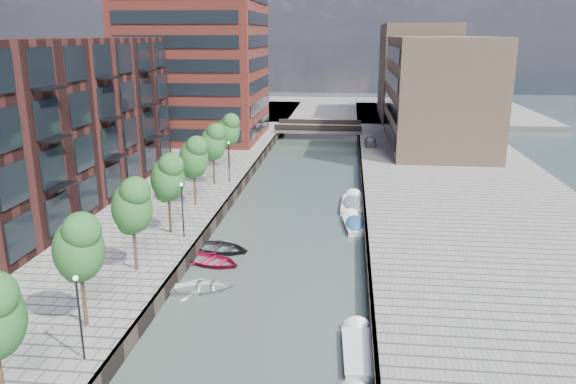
% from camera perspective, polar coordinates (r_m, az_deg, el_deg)
% --- Properties ---
extents(water, '(300.00, 300.00, 0.00)m').
position_cam_1_polar(water, '(55.83, 1.31, -0.17)').
color(water, '#38473F').
rests_on(water, ground).
extents(quay_right, '(20.00, 140.00, 1.00)m').
position_cam_1_polar(quay_right, '(56.69, 17.65, -0.16)').
color(quay_right, gray).
rests_on(quay_right, ground).
extents(quay_wall_left, '(0.25, 140.00, 1.00)m').
position_cam_1_polar(quay_wall_left, '(56.52, -4.86, 0.50)').
color(quay_wall_left, '#332823').
rests_on(quay_wall_left, ground).
extents(quay_wall_right, '(0.25, 140.00, 1.00)m').
position_cam_1_polar(quay_wall_right, '(55.53, 7.60, 0.14)').
color(quay_wall_right, '#332823').
rests_on(quay_wall_right, ground).
extents(far_closure, '(80.00, 40.00, 1.00)m').
position_cam_1_polar(far_closure, '(114.55, 3.92, 8.28)').
color(far_closure, gray).
rests_on(far_closure, ground).
extents(apartment_block, '(8.00, 38.00, 14.00)m').
position_cam_1_polar(apartment_block, '(50.47, -23.10, 6.16)').
color(apartment_block, black).
rests_on(apartment_block, quay_left).
extents(tower, '(18.00, 18.00, 30.00)m').
position_cam_1_polar(tower, '(81.40, -9.51, 16.03)').
color(tower, '#97362C').
rests_on(tower, quay_left).
extents(tan_block_near, '(12.00, 25.00, 14.00)m').
position_cam_1_polar(tan_block_near, '(76.72, 14.99, 9.76)').
color(tan_block_near, '#97775D').
rests_on(tan_block_near, quay_right).
extents(tan_block_far, '(12.00, 20.00, 16.00)m').
position_cam_1_polar(tan_block_far, '(102.34, 12.90, 11.83)').
color(tan_block_far, '#97775D').
rests_on(tan_block_far, quay_right).
extents(bridge, '(13.00, 6.00, 1.30)m').
position_cam_1_polar(bridge, '(86.74, 3.15, 6.49)').
color(bridge, gray).
rests_on(bridge, ground).
extents(tree_1, '(2.50, 2.50, 5.95)m').
position_cam_1_polar(tree_1, '(29.49, -20.53, -5.13)').
color(tree_1, '#382619').
rests_on(tree_1, quay_left).
extents(tree_2, '(2.50, 2.50, 5.95)m').
position_cam_1_polar(tree_2, '(35.52, -15.59, -1.21)').
color(tree_2, '#382619').
rests_on(tree_2, quay_left).
extents(tree_3, '(2.50, 2.50, 5.95)m').
position_cam_1_polar(tree_3, '(41.85, -12.13, 1.56)').
color(tree_3, '#382619').
rests_on(tree_3, quay_left).
extents(tree_4, '(2.50, 2.50, 5.95)m').
position_cam_1_polar(tree_4, '(48.37, -9.58, 3.59)').
color(tree_4, '#382619').
rests_on(tree_4, quay_left).
extents(tree_5, '(2.50, 2.50, 5.95)m').
position_cam_1_polar(tree_5, '(55.01, -7.64, 5.13)').
color(tree_5, '#382619').
rests_on(tree_5, quay_left).
extents(tree_6, '(2.50, 2.50, 5.95)m').
position_cam_1_polar(tree_6, '(61.72, -6.11, 6.33)').
color(tree_6, '#382619').
rests_on(tree_6, quay_left).
extents(lamp_0, '(0.24, 0.24, 4.12)m').
position_cam_1_polar(lamp_0, '(27.18, -20.48, -11.06)').
color(lamp_0, black).
rests_on(lamp_0, quay_left).
extents(lamp_1, '(0.24, 0.24, 4.12)m').
position_cam_1_polar(lamp_1, '(41.02, -10.69, -1.25)').
color(lamp_1, black).
rests_on(lamp_1, quay_left).
extents(lamp_2, '(0.24, 0.24, 4.12)m').
position_cam_1_polar(lamp_2, '(56.02, -6.04, 3.50)').
color(lamp_2, black).
rests_on(lamp_2, quay_left).
extents(sloop_2, '(5.27, 4.57, 0.91)m').
position_cam_1_polar(sloop_2, '(39.49, -7.81, -7.22)').
color(sloop_2, '#A01136').
rests_on(sloop_2, ground).
extents(sloop_3, '(4.60, 3.79, 0.83)m').
position_cam_1_polar(sloop_3, '(35.72, -8.66, -9.83)').
color(sloop_3, white).
rests_on(sloop_3, ground).
extents(sloop_4, '(5.33, 4.36, 0.97)m').
position_cam_1_polar(sloop_4, '(41.61, -7.03, -5.97)').
color(sloop_4, black).
rests_on(sloop_4, ground).
extents(motorboat_2, '(1.87, 4.78, 1.57)m').
position_cam_1_polar(motorboat_2, '(29.51, 7.21, -15.45)').
color(motorboat_2, white).
rests_on(motorboat_2, ground).
extents(motorboat_3, '(2.25, 4.89, 1.57)m').
position_cam_1_polar(motorboat_3, '(46.78, 6.71, -3.22)').
color(motorboat_3, silver).
rests_on(motorboat_3, ground).
extents(motorboat_4, '(2.11, 5.58, 1.84)m').
position_cam_1_polar(motorboat_4, '(52.10, 6.56, -1.19)').
color(motorboat_4, white).
rests_on(motorboat_4, ground).
extents(car, '(1.56, 3.59, 1.20)m').
position_cam_1_polar(car, '(75.65, 8.38, 5.14)').
color(car, '#95989A').
rests_on(car, quay_right).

